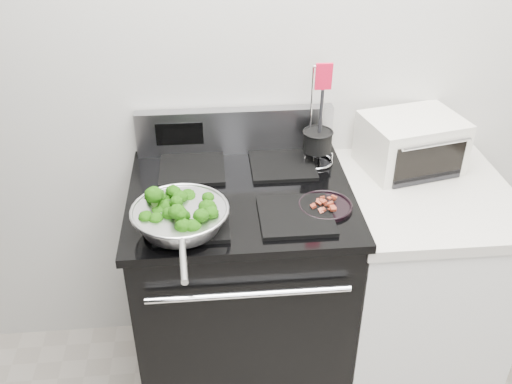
{
  "coord_description": "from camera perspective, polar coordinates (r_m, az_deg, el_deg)",
  "views": [
    {
      "loc": [
        -0.4,
        -0.28,
        2.02
      ],
      "look_at": [
        -0.25,
        1.36,
        0.98
      ],
      "focal_mm": 40.0,
      "sensor_mm": 36.0,
      "label": 1
    }
  ],
  "objects": [
    {
      "name": "counter",
      "position": [
        2.43,
        15.17,
        -9.02
      ],
      "size": [
        0.62,
        0.68,
        0.92
      ],
      "color": "white",
      "rests_on": "floor"
    },
    {
      "name": "gas_range",
      "position": [
        2.29,
        -1.39,
        -9.81
      ],
      "size": [
        0.79,
        0.69,
        1.13
      ],
      "color": "black",
      "rests_on": "floor"
    },
    {
      "name": "back_wall",
      "position": [
        2.17,
        5.82,
        14.18
      ],
      "size": [
        4.0,
        0.02,
        2.7
      ],
      "primitive_type": "cube",
      "color": "#B7B5AD",
      "rests_on": "ground"
    },
    {
      "name": "toaster_oven",
      "position": [
        2.25,
        15.23,
        4.75
      ],
      "size": [
        0.4,
        0.34,
        0.2
      ],
      "rotation": [
        0.0,
        0.0,
        0.22
      ],
      "color": "white",
      "rests_on": "counter"
    },
    {
      "name": "utensil_holder",
      "position": [
        2.16,
        6.12,
        4.57
      ],
      "size": [
        0.13,
        0.13,
        0.4
      ],
      "rotation": [
        0.0,
        0.0,
        -0.01
      ],
      "color": "silver",
      "rests_on": "gas_range"
    },
    {
      "name": "broccoli_pile",
      "position": [
        1.8,
        -7.62,
        -1.95
      ],
      "size": [
        0.24,
        0.24,
        0.08
      ],
      "primitive_type": null,
      "color": "black",
      "rests_on": "skillet"
    },
    {
      "name": "skillet",
      "position": [
        1.81,
        -7.58,
        -2.47
      ],
      "size": [
        0.31,
        0.49,
        0.07
      ],
      "rotation": [
        0.0,
        0.0,
        0.06
      ],
      "color": "silver",
      "rests_on": "gas_range"
    },
    {
      "name": "bacon_plate",
      "position": [
        1.93,
        6.95,
        -1.13
      ],
      "size": [
        0.18,
        0.18,
        0.04
      ],
      "rotation": [
        0.0,
        0.0,
        -0.08
      ],
      "color": "black",
      "rests_on": "gas_range"
    }
  ]
}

